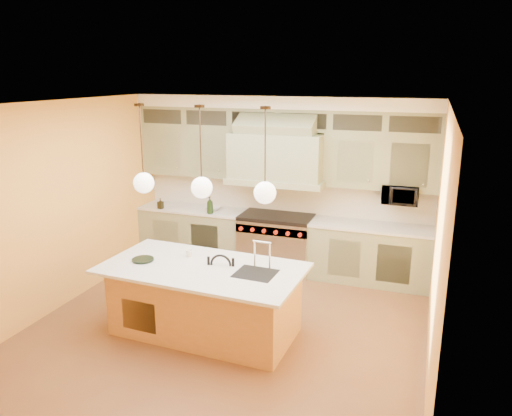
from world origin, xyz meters
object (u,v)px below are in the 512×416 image
at_px(kitchen_island, 205,298).
at_px(microwave, 400,194).
at_px(range, 276,242).
at_px(counter_stool, 219,293).

bearing_deg(kitchen_island, microwave, 51.41).
height_order(kitchen_island, microwave, microwave).
bearing_deg(range, microwave, 3.12).
xyz_separation_m(range, kitchen_island, (-0.22, -2.36, -0.01)).
relative_size(counter_stool, microwave, 1.97).
relative_size(range, counter_stool, 1.13).
xyz_separation_m(range, microwave, (1.95, 0.11, 0.96)).
distance_m(kitchen_island, microwave, 3.43).
distance_m(range, microwave, 2.18).
bearing_deg(microwave, counter_stool, -127.75).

